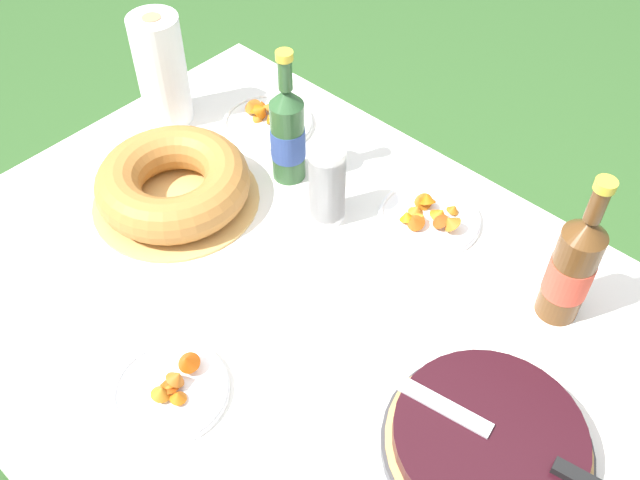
% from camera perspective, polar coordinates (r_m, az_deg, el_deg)
% --- Properties ---
extents(ground_plane, '(16.00, 16.00, 0.00)m').
position_cam_1_polar(ground_plane, '(1.90, -1.45, -18.26)').
color(ground_plane, '#335B28').
extents(garden_table, '(1.41, 1.03, 0.70)m').
position_cam_1_polar(garden_table, '(1.35, -1.95, -7.18)').
color(garden_table, brown).
rests_on(garden_table, ground_plane).
extents(tablecloth, '(1.42, 1.04, 0.10)m').
position_cam_1_polar(tablecloth, '(1.30, -2.02, -5.75)').
color(tablecloth, white).
rests_on(tablecloth, garden_table).
extents(berry_tart, '(0.32, 0.32, 0.06)m').
position_cam_1_polar(berry_tart, '(1.15, 13.23, -15.48)').
color(berry_tart, '#38383D').
rests_on(berry_tart, tablecloth).
extents(serving_knife, '(0.37, 0.09, 0.01)m').
position_cam_1_polar(serving_knife, '(1.11, 14.95, -15.29)').
color(serving_knife, silver).
rests_on(serving_knife, berry_tart).
extents(bundt_cake, '(0.34, 0.34, 0.10)m').
position_cam_1_polar(bundt_cake, '(1.47, -11.66, 4.43)').
color(bundt_cake, tan).
rests_on(bundt_cake, tablecloth).
extents(cup_stack, '(0.07, 0.07, 0.18)m').
position_cam_1_polar(cup_stack, '(1.38, 0.58, 4.49)').
color(cup_stack, white).
rests_on(cup_stack, tablecloth).
extents(cider_bottle_green, '(0.07, 0.07, 0.30)m').
position_cam_1_polar(cider_bottle_green, '(1.46, -2.61, 8.52)').
color(cider_bottle_green, '#2D562D').
rests_on(cider_bottle_green, tablecloth).
extents(cider_bottle_amber, '(0.08, 0.08, 0.31)m').
position_cam_1_polar(cider_bottle_amber, '(1.27, 19.53, -2.09)').
color(cider_bottle_amber, brown).
rests_on(cider_bottle_amber, tablecloth).
extents(snack_plate_near, '(0.21, 0.21, 0.06)m').
position_cam_1_polar(snack_plate_near, '(1.44, 8.74, 1.89)').
color(snack_plate_near, white).
rests_on(snack_plate_near, tablecloth).
extents(snack_plate_left, '(0.21, 0.21, 0.06)m').
position_cam_1_polar(snack_plate_left, '(1.65, -4.27, 9.52)').
color(snack_plate_left, white).
rests_on(snack_plate_left, tablecloth).
extents(snack_plate_right, '(0.19, 0.19, 0.05)m').
position_cam_1_polar(snack_plate_right, '(1.21, -11.85, -11.54)').
color(snack_plate_right, white).
rests_on(snack_plate_right, tablecloth).
extents(paper_towel_roll, '(0.11, 0.11, 0.26)m').
position_cam_1_polar(paper_towel_roll, '(1.64, -12.56, 13.11)').
color(paper_towel_roll, white).
rests_on(paper_towel_roll, tablecloth).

